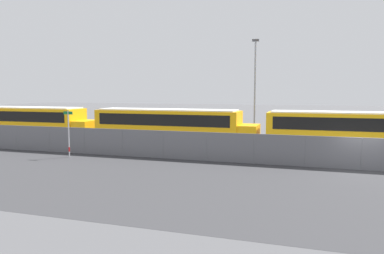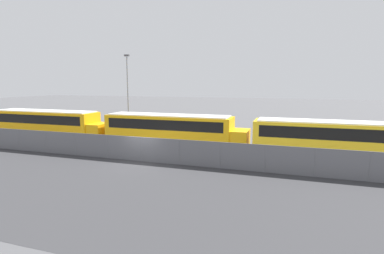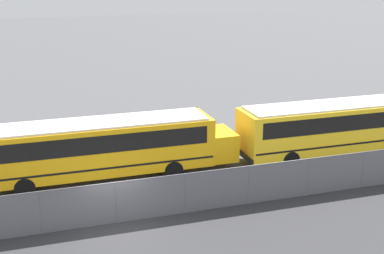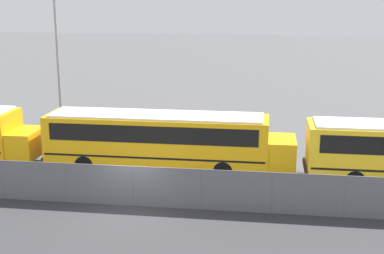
{
  "view_description": "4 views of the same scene",
  "coord_description": "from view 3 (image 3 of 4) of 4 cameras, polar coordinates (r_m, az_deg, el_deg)",
  "views": [
    {
      "loc": [
        -2.7,
        -22.72,
        4.45
      ],
      "look_at": [
        -11.83,
        5.57,
        1.59
      ],
      "focal_mm": 35.0,
      "sensor_mm": 36.0,
      "label": 1
    },
    {
      "loc": [
        10.47,
        -19.59,
        5.82
      ],
      "look_at": [
        2.59,
        4.16,
        2.15
      ],
      "focal_mm": 28.0,
      "sensor_mm": 36.0,
      "label": 2
    },
    {
      "loc": [
        -3.35,
        -20.35,
        10.33
      ],
      "look_at": [
        5.21,
        5.7,
        2.1
      ],
      "focal_mm": 50.0,
      "sensor_mm": 36.0,
      "label": 3
    },
    {
      "loc": [
        5.6,
        -21.48,
        9.16
      ],
      "look_at": [
        1.85,
        5.48,
        2.29
      ],
      "focal_mm": 50.0,
      "sensor_mm": 36.0,
      "label": 4
    }
  ],
  "objects": [
    {
      "name": "ground_plane",
      "position": [
        23.07,
        -8.03,
        -10.07
      ],
      "size": [
        200.0,
        200.0,
        0.0
      ],
      "primitive_type": "plane",
      "color": "#4C4C4F"
    },
    {
      "name": "fence",
      "position": [
        22.66,
        -8.13,
        -7.94
      ],
      "size": [
        108.44,
        0.07,
        1.85
      ],
      "color": "#9EA0A5",
      "rests_on": "ground_plane"
    },
    {
      "name": "school_bus_3",
      "position": [
        27.07,
        -9.49,
        -1.89
      ],
      "size": [
        13.14,
        2.62,
        3.03
      ],
      "color": "#EDA80F",
      "rests_on": "ground_plane"
    },
    {
      "name": "school_bus_4",
      "position": [
        31.47,
        15.83,
        0.33
      ],
      "size": [
        13.14,
        2.62,
        3.03
      ],
      "color": "yellow",
      "rests_on": "ground_plane"
    }
  ]
}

